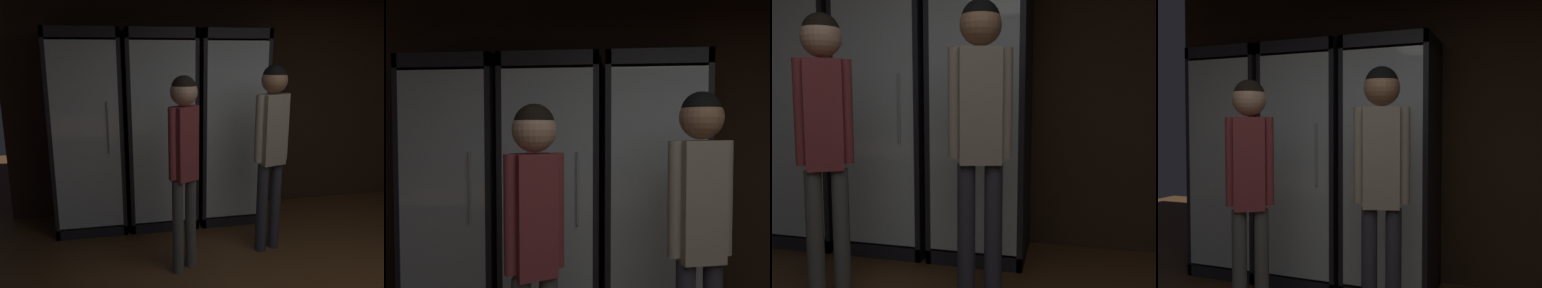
% 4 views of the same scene
% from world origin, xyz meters
% --- Properties ---
extents(wall_back, '(6.00, 0.06, 2.80)m').
position_xyz_m(wall_back, '(0.00, 3.03, 1.40)').
color(wall_back, black).
rests_on(wall_back, ground).
extents(cooler_far_left, '(0.71, 0.64, 2.08)m').
position_xyz_m(cooler_far_left, '(-2.09, 2.72, 1.02)').
color(cooler_far_left, black).
rests_on(cooler_far_left, ground).
extents(cooler_left, '(0.71, 0.64, 2.08)m').
position_xyz_m(cooler_left, '(-1.34, 2.72, 1.02)').
color(cooler_left, black).
rests_on(cooler_left, ground).
extents(cooler_center, '(0.71, 0.64, 2.08)m').
position_xyz_m(cooler_center, '(-0.59, 2.72, 1.02)').
color(cooler_center, black).
rests_on(cooler_center, ground).
extents(shopper_near, '(0.27, 0.23, 1.67)m').
position_xyz_m(shopper_near, '(-1.27, 1.63, 1.08)').
color(shopper_near, '#4C4C4C').
rests_on(shopper_near, ground).
extents(shopper_far, '(0.35, 0.23, 1.74)m').
position_xyz_m(shopper_far, '(-0.43, 1.83, 1.12)').
color(shopper_far, '#2D2D38').
rests_on(shopper_far, ground).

